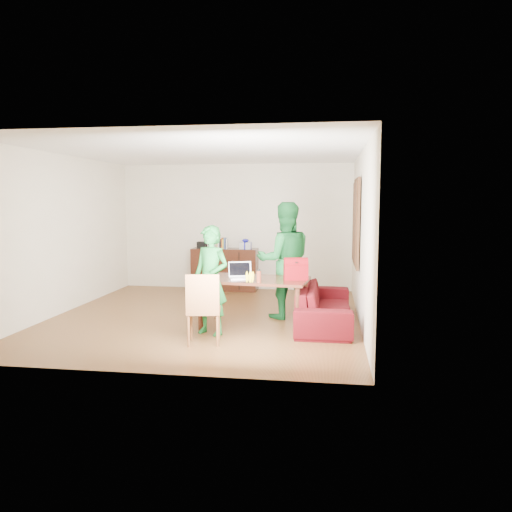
% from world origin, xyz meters
% --- Properties ---
extents(room, '(5.20, 5.70, 2.90)m').
position_xyz_m(room, '(0.01, 0.13, 1.31)').
color(room, '#462711').
rests_on(room, ground).
extents(table, '(1.69, 1.07, 0.75)m').
position_xyz_m(table, '(0.90, -0.55, 0.66)').
color(table, black).
rests_on(table, ground).
extents(chair, '(0.51, 0.49, 0.97)m').
position_xyz_m(chair, '(0.36, -1.51, 0.28)').
color(chair, brown).
rests_on(chair, ground).
extents(person_near, '(0.67, 0.57, 1.57)m').
position_xyz_m(person_near, '(0.34, -1.02, 0.79)').
color(person_near, '#156024').
rests_on(person_near, ground).
extents(person_far, '(1.08, 0.94, 1.90)m').
position_xyz_m(person_far, '(1.30, 0.16, 0.95)').
color(person_far, '#135623').
rests_on(person_far, ground).
extents(laptop, '(0.41, 0.34, 0.25)m').
position_xyz_m(laptop, '(0.72, -0.64, 0.80)').
color(laptop, white).
rests_on(laptop, table).
extents(bananas, '(0.18, 0.12, 0.06)m').
position_xyz_m(bananas, '(0.90, -0.96, 0.79)').
color(bananas, yellow).
rests_on(bananas, table).
extents(bottle, '(0.07, 0.07, 0.19)m').
position_xyz_m(bottle, '(1.02, -0.92, 0.85)').
color(bottle, maroon).
rests_on(bottle, table).
extents(red_bag, '(0.38, 0.26, 0.26)m').
position_xyz_m(red_bag, '(1.53, -0.58, 0.88)').
color(red_bag, maroon).
rests_on(red_bag, table).
extents(sofa, '(0.82, 2.09, 0.61)m').
position_xyz_m(sofa, '(1.95, -0.22, 0.31)').
color(sofa, '#3F080E').
rests_on(sofa, ground).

